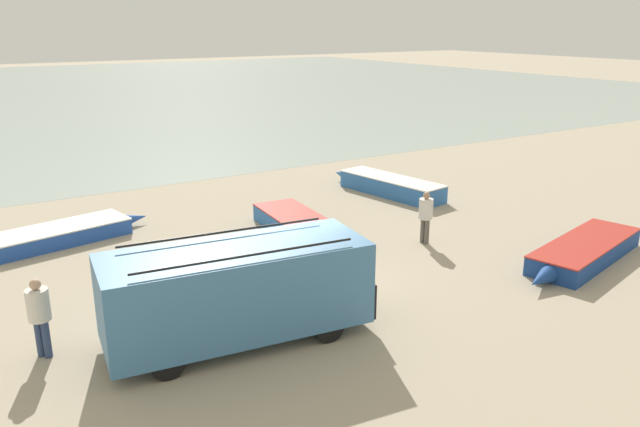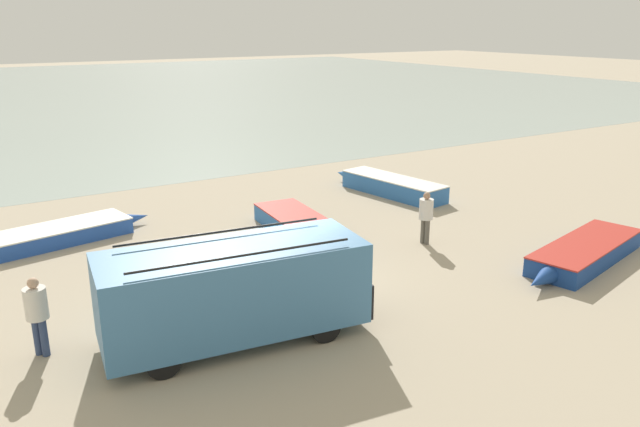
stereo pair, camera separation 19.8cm
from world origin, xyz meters
TOP-DOWN VIEW (x-y plane):
  - ground_plane at (0.00, 0.00)m, footprint 200.00×200.00m
  - sea_water at (0.00, 52.00)m, footprint 120.00×80.00m
  - parked_van at (-2.31, -1.45)m, footprint 5.68×2.61m
  - fishing_rowboat_0 at (7.70, -2.46)m, footprint 5.63×2.47m
  - fishing_rowboat_1 at (7.56, 6.18)m, footprint 1.95×5.50m
  - fishing_rowboat_2 at (2.17, 3.49)m, footprint 1.82×5.40m
  - fishing_rowboat_3 at (-4.23, 6.99)m, footprint 5.04×2.19m
  - fisherman_0 at (-5.92, -0.01)m, footprint 0.44×0.44m
  - fisherman_1 at (4.97, 1.04)m, footprint 0.42×0.42m

SIDE VIEW (x-z plane):
  - ground_plane at x=0.00m, z-range 0.00..0.00m
  - sea_water at x=0.00m, z-range 0.00..0.01m
  - fishing_rowboat_3 at x=-4.23m, z-range 0.00..0.50m
  - fishing_rowboat_0 at x=7.70m, z-range 0.00..0.55m
  - fishing_rowboat_2 at x=2.17m, z-range 0.00..0.56m
  - fishing_rowboat_1 at x=7.56m, z-range 0.00..0.67m
  - fisherman_1 at x=4.97m, z-range 0.16..1.75m
  - fisherman_0 at x=-5.92m, z-range 0.16..1.83m
  - parked_van at x=-2.31m, z-range 0.05..2.23m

